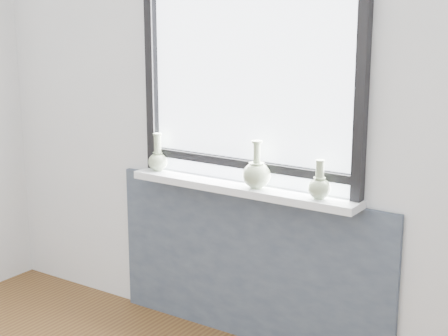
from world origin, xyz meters
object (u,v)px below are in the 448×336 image
Objects in this scene: vase_a at (158,159)px; vase_c at (319,186)px; vase_b at (257,173)px; windowsill at (241,188)px.

vase_c is (1.02, -0.02, -0.00)m from vase_a.
vase_c is (0.36, -0.00, -0.01)m from vase_b.
vase_c is (0.46, -0.02, 0.08)m from windowsill.
vase_a is 0.66m from vase_b.
vase_b reaches higher than vase_a.
vase_b is at bearing 179.40° from vase_c.
vase_b is at bearing -8.20° from windowsill.
vase_c is at bearing -0.60° from vase_b.
windowsill is 0.47m from vase_c.
vase_b is at bearing -1.63° from vase_a.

